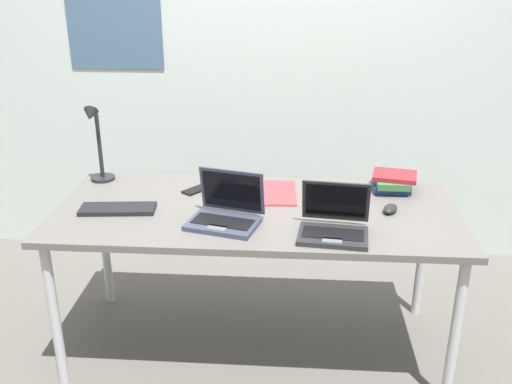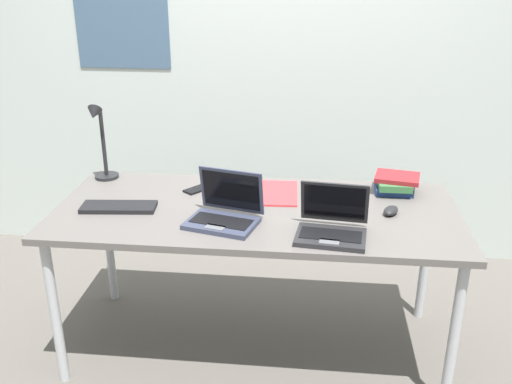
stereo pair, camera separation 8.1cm
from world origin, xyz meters
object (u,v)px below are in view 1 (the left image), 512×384
(headphones, at_px, (337,191))
(book_stack, at_px, (392,182))
(desk_lamp, at_px, (97,144))
(external_keyboard, at_px, (118,209))
(paper_folder_by_keyboard, at_px, (272,193))
(computer_mouse, at_px, (390,209))
(laptop_mid_desk, at_px, (334,225))
(laptop_back_left, at_px, (226,213))
(cell_phone, at_px, (196,190))

(headphones, distance_m, book_stack, 0.28)
(desk_lamp, relative_size, external_keyboard, 1.21)
(external_keyboard, relative_size, paper_folder_by_keyboard, 1.06)
(desk_lamp, distance_m, computer_mouse, 1.43)
(paper_folder_by_keyboard, bearing_deg, book_stack, 7.34)
(computer_mouse, xyz_separation_m, headphones, (-0.22, 0.19, -0.00))
(desk_lamp, height_order, headphones, desk_lamp)
(paper_folder_by_keyboard, bearing_deg, computer_mouse, -19.02)
(computer_mouse, bearing_deg, desk_lamp, -164.09)
(desk_lamp, height_order, book_stack, desk_lamp)
(laptop_mid_desk, bearing_deg, external_keyboard, 169.96)
(laptop_back_left, distance_m, external_keyboard, 0.50)
(laptop_back_left, bearing_deg, external_keyboard, 169.94)
(cell_phone, bearing_deg, book_stack, 42.78)
(laptop_back_left, distance_m, headphones, 0.60)
(laptop_mid_desk, height_order, computer_mouse, laptop_mid_desk)
(external_keyboard, xyz_separation_m, cell_phone, (0.31, 0.26, -0.01))
(computer_mouse, relative_size, book_stack, 0.42)
(laptop_back_left, xyz_separation_m, headphones, (0.49, 0.35, -0.03))
(laptop_back_left, height_order, headphones, laptop_back_left)
(external_keyboard, height_order, cell_phone, external_keyboard)
(laptop_mid_desk, xyz_separation_m, laptop_back_left, (-0.45, 0.08, 0.00))
(laptop_back_left, xyz_separation_m, book_stack, (0.76, 0.42, 0.00))
(paper_folder_by_keyboard, bearing_deg, headphones, 1.80)
(cell_phone, height_order, paper_folder_by_keyboard, cell_phone)
(cell_phone, bearing_deg, headphones, 38.93)
(desk_lamp, xyz_separation_m, paper_folder_by_keyboard, (0.86, -0.09, -0.19))
(book_stack, bearing_deg, cell_phone, -175.92)
(laptop_back_left, xyz_separation_m, external_keyboard, (-0.49, 0.09, -0.03))
(laptop_mid_desk, xyz_separation_m, headphones, (0.04, 0.43, -0.03))
(laptop_back_left, xyz_separation_m, cell_phone, (-0.19, 0.35, -0.04))
(external_keyboard, distance_m, headphones, 1.01)
(desk_lamp, relative_size, cell_phone, 2.94)
(cell_phone, distance_m, book_stack, 0.94)
(book_stack, bearing_deg, laptop_back_left, -151.17)
(cell_phone, bearing_deg, computer_mouse, 26.73)
(external_keyboard, bearing_deg, book_stack, 9.44)
(desk_lamp, distance_m, headphones, 1.19)
(laptop_back_left, relative_size, book_stack, 1.46)
(desk_lamp, bearing_deg, headphones, -4.04)
(desk_lamp, height_order, laptop_mid_desk, desk_lamp)
(laptop_mid_desk, height_order, external_keyboard, laptop_mid_desk)
(external_keyboard, height_order, computer_mouse, computer_mouse)
(desk_lamp, xyz_separation_m, laptop_mid_desk, (1.13, -0.51, -0.16))
(desk_lamp, height_order, laptop_back_left, desk_lamp)
(laptop_mid_desk, distance_m, book_stack, 0.58)
(desk_lamp, bearing_deg, computer_mouse, -11.18)
(cell_phone, height_order, book_stack, book_stack)
(external_keyboard, bearing_deg, cell_phone, 35.19)
(desk_lamp, xyz_separation_m, cell_phone, (0.50, -0.09, -0.19))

